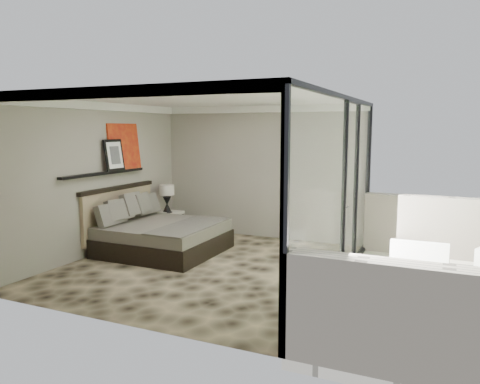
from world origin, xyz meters
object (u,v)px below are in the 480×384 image
at_px(bed, 159,234).
at_px(table_lamp, 167,195).
at_px(nightstand, 168,223).
at_px(lounger, 415,285).

distance_m(bed, table_lamp, 1.53).
bearing_deg(table_lamp, nightstand, -51.34).
relative_size(bed, nightstand, 3.78).
distance_m(nightstand, table_lamp, 0.62).
xyz_separation_m(bed, lounger, (4.63, -0.68, -0.14)).
bearing_deg(table_lamp, bed, -63.28).
bearing_deg(table_lamp, lounger, -20.32).
xyz_separation_m(table_lamp, lounger, (5.27, -1.95, -0.70)).
bearing_deg(lounger, table_lamp, 158.51).
relative_size(nightstand, lounger, 0.33).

